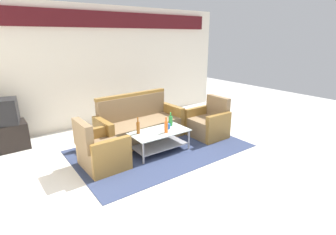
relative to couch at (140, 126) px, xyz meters
name	(u,v)px	position (x,y,z in m)	size (l,w,h in m)	color
ground_plane	(191,163)	(0.18, -1.43, -0.32)	(14.00, 14.00, 0.00)	silver
wall_back	(112,63)	(0.18, 1.62, 1.16)	(6.52, 0.19, 2.80)	silver
rug	(161,148)	(0.10, -0.63, -0.31)	(3.25, 2.04, 0.01)	#2D3856
couch	(140,126)	(0.00, 0.00, 0.00)	(1.83, 0.82, 0.96)	#7F6647
armchair_left	(101,151)	(-1.12, -0.65, -0.03)	(0.72, 0.78, 0.85)	#7F6647
armchair_right	(208,124)	(1.31, -0.69, -0.03)	(0.70, 0.76, 0.85)	#7F6647
coffee_table	(159,138)	(0.01, -0.71, -0.04)	(1.10, 0.60, 0.40)	silver
bottle_brown	(138,127)	(-0.36, -0.57, 0.21)	(0.06, 0.06, 0.31)	brown
bottle_orange	(166,127)	(0.08, -0.83, 0.21)	(0.06, 0.06, 0.30)	#D85919
bottle_green	(171,121)	(0.37, -0.57, 0.20)	(0.08, 0.08, 0.27)	#2D8C38
cup	(168,126)	(0.22, -0.70, 0.14)	(0.08, 0.08, 0.10)	#2659A5
tv_stand	(5,137)	(-2.35, 1.12, -0.06)	(0.80, 0.50, 0.52)	black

